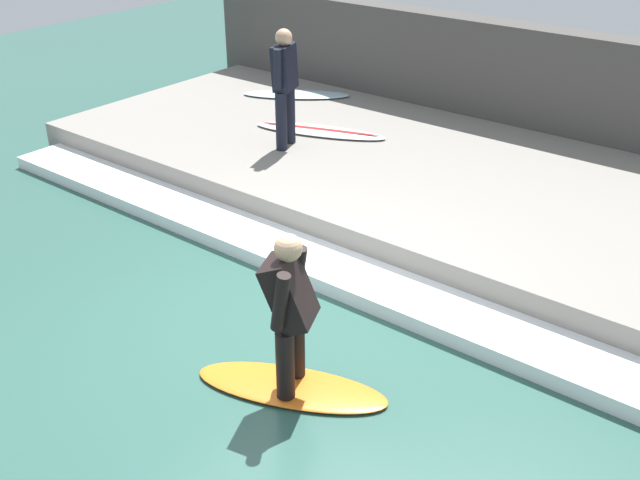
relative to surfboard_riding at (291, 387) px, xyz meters
The scene contains 9 objects.
ground_plane 0.97m from the surfboard_riding, 50.17° to the left, with size 28.00×28.00×0.00m, color #2D564C.
concrete_ledge 4.45m from the surfboard_riding, ahead, with size 4.40×12.24×0.43m, color gray.
back_wall 6.93m from the surfboard_riding, ahead, with size 0.50×12.86×1.92m, color #474442.
wave_foam_crest 1.96m from the surfboard_riding, 22.48° to the left, with size 0.75×11.63×0.17m, color white.
surfboard_riding is the anchor object (origin of this frame).
surfer_riding 0.87m from the surfboard_riding, ahead, with size 0.54×0.56×1.51m.
surfer_waiting_near 5.14m from the surfboard_riding, 40.71° to the left, with size 0.55×0.37×1.68m.
surfboard_waiting_near 5.53m from the surfboard_riding, 35.29° to the left, with size 1.13×2.10×0.07m.
surfboard_spare 7.37m from the surfboard_riding, 39.17° to the left, with size 1.46×1.82×0.06m.
Camera 1 is at (-4.64, -4.21, 4.36)m, focal length 42.00 mm.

